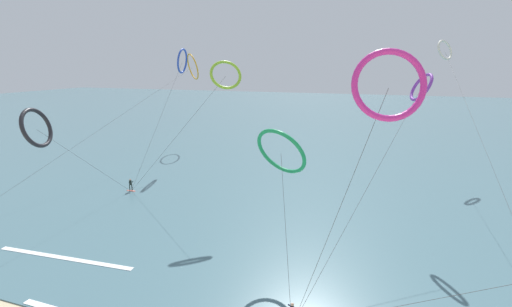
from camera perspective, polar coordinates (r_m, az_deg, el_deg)
sea_water at (r=117.03m, az=13.53°, el=5.48°), size 400.00×200.00×0.08m
surfer_coral at (r=50.84m, az=-19.34°, el=-4.85°), size 1.40×0.73×1.70m
kite_violet at (r=39.94m, az=24.81°, el=9.51°), size 9.55×22.00×15.81m
kite_lime at (r=41.39m, az=-4.87°, el=12.36°), size 16.09×3.91×17.08m
kite_charcoal at (r=39.53m, az=-31.55°, el=3.50°), size 2.31×14.81×12.70m
kite_cobalt at (r=63.79m, az=-11.67°, el=14.22°), size 2.25×19.84×19.25m
kite_emerald at (r=29.01m, az=4.01°, el=0.27°), size 5.56×9.84×11.77m
kite_ivory at (r=65.02m, az=27.90°, el=14.32°), size 3.86×45.68×20.38m
kite_amber at (r=77.29m, az=-10.08°, el=13.44°), size 5.27×50.72×18.81m
kite_magenta at (r=19.80m, az=20.39°, el=10.18°), size 6.66×2.24×17.41m
wave_crest_far at (r=36.68m, az=-28.25°, el=-14.51°), size 13.63×1.36×0.12m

